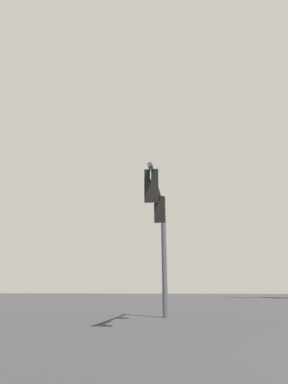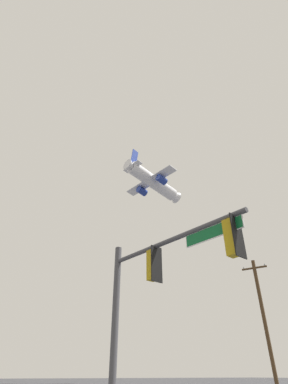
{
  "view_description": "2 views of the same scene",
  "coord_description": "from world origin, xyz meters",
  "views": [
    {
      "loc": [
        7.02,
        -2.98,
        1.22
      ],
      "look_at": [
        -5.23,
        -7.43,
        5.57
      ],
      "focal_mm": 28.0,
      "sensor_mm": 36.0,
      "label": 1
    },
    {
      "loc": [
        2.79,
        -12.48,
        1.52
      ],
      "look_at": [
        -5.57,
        -7.78,
        7.41
      ],
      "focal_mm": 28.0,
      "sensor_mm": 36.0,
      "label": 2
    }
  ],
  "objects": [
    {
      "name": "signal_pole_near",
      "position": [
        -6.42,
        -7.03,
        4.24
      ],
      "size": [
        6.16,
        1.58,
        6.19
      ],
      "color": "#47474C",
      "rests_on": "ground_plane"
    },
    {
      "name": "airplane",
      "position": [
        -55.5,
        23.22,
        46.53
      ],
      "size": [
        17.3,
        19.39,
        10.57
      ],
      "color": "silver"
    },
    {
      "name": "utility_pole",
      "position": [
        -13.34,
        6.66,
        4.87
      ],
      "size": [
        1.73,
        1.06,
        9.4
      ],
      "color": "#47331E",
      "rests_on": "ground_plane"
    }
  ]
}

